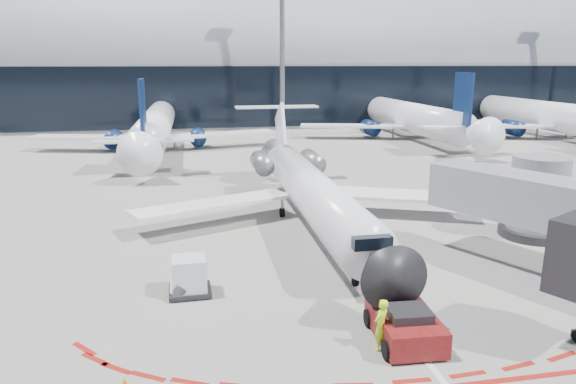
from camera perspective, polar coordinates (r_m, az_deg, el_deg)
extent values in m
plane|color=gray|center=(27.65, 6.26, -7.16)|extent=(260.00, 260.00, 0.00)
cube|color=silver|center=(29.44, 5.15, -5.76)|extent=(0.25, 40.00, 0.01)
cube|color=gray|center=(90.08, -5.72, 10.93)|extent=(150.00, 24.00, 10.00)
cylinder|color=gray|center=(89.94, -5.80, 14.11)|extent=(150.00, 24.00, 24.00)
cube|color=black|center=(78.10, -4.95, 10.46)|extent=(150.00, 0.20, 9.00)
cube|color=gray|center=(26.86, 28.13, -1.36)|extent=(8.22, 12.61, 2.30)
cylinder|color=gray|center=(33.36, 25.99, -0.48)|extent=(3.20, 3.20, 4.80)
cylinder|color=black|center=(33.91, 25.60, -4.00)|extent=(4.00, 4.00, 0.50)
cylinder|color=gray|center=(73.75, -0.65, 16.12)|extent=(0.70, 0.70, 25.00)
cylinder|color=white|center=(31.72, 2.69, 0.05)|extent=(2.62, 21.37, 2.62)
cone|color=black|center=(20.73, 10.32, -7.98)|extent=(2.62, 2.72, 2.62)
cone|color=white|center=(43.65, -1.01, 3.98)|extent=(2.62, 3.50, 2.62)
cube|color=black|center=(21.90, 8.95, -5.20)|extent=(1.65, 1.36, 0.53)
cube|color=white|center=(32.57, -8.30, -1.30)|extent=(10.41, 6.17, 0.30)
cube|color=white|center=(35.08, 11.75, -0.33)|extent=(10.41, 6.17, 0.30)
cube|color=white|center=(42.35, -0.81, 6.85)|extent=(0.24, 4.56, 4.64)
cube|color=white|center=(44.16, -1.27, 9.44)|extent=(7.00, 1.55, 0.16)
cylinder|color=slate|center=(39.54, -2.94, 3.24)|extent=(1.46, 3.30, 1.46)
cylinder|color=slate|center=(40.24, 2.70, 3.44)|extent=(1.46, 3.30, 1.46)
cylinder|color=black|center=(24.20, 7.49, -9.70)|extent=(0.21, 0.54, 0.54)
cylinder|color=black|center=(34.25, -0.65, -2.28)|extent=(0.29, 0.62, 0.62)
cylinder|color=black|center=(34.85, 4.08, -2.03)|extent=(0.29, 0.62, 0.62)
cylinder|color=gray|center=(24.10, 7.51, -9.13)|extent=(0.17, 0.17, 1.07)
cube|color=#560C11|center=(20.09, 12.83, -14.24)|extent=(2.30, 3.50, 0.95)
cube|color=black|center=(19.53, 13.26, -13.02)|extent=(1.55, 1.35, 0.37)
cylinder|color=gray|center=(22.13, 10.71, -11.94)|extent=(0.25, 2.76, 0.11)
cylinder|color=black|center=(18.95, 11.05, -16.85)|extent=(0.33, 0.69, 0.68)
cylinder|color=black|center=(19.62, 16.87, -16.06)|extent=(0.33, 0.69, 0.68)
cylinder|color=black|center=(20.88, 9.00, -13.64)|extent=(0.33, 0.69, 0.68)
cylinder|color=black|center=(21.50, 14.30, -13.07)|extent=(0.33, 0.69, 0.68)
imported|color=#C6FF1A|center=(19.12, 10.30, -14.31)|extent=(0.85, 0.80, 1.95)
cube|color=black|center=(23.64, -10.82, -10.73)|extent=(1.88, 1.62, 0.20)
cube|color=silver|center=(23.31, -10.92, -8.88)|extent=(1.51, 1.42, 1.47)
cylinder|color=black|center=(23.14, -12.62, -11.60)|extent=(0.10, 0.19, 0.18)
cylinder|color=black|center=(23.15, -8.91, -11.40)|extent=(0.10, 0.19, 0.18)
cylinder|color=black|center=(24.22, -12.62, -10.39)|extent=(0.10, 0.19, 0.18)
cylinder|color=black|center=(24.23, -9.09, -10.20)|extent=(0.10, 0.19, 0.18)
cone|color=#F95B05|center=(17.92, -17.69, -19.68)|extent=(0.33, 0.33, 0.46)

